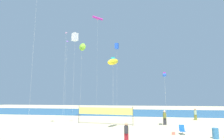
% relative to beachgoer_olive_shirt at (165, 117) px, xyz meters
% --- Properties ---
extents(ground_plane, '(120.00, 120.00, 0.00)m').
position_rel_beachgoer_olive_shirt_xyz_m(ground_plane, '(-6.15, -9.24, -0.99)').
color(ground_plane, beige).
extents(ocean_band, '(120.00, 20.00, 0.01)m').
position_rel_beachgoer_olive_shirt_xyz_m(ocean_band, '(-6.15, 19.06, -0.99)').
color(ocean_band, '#28608C').
rests_on(ocean_band, ground).
extents(beachgoer_olive_shirt, '(0.43, 0.43, 1.86)m').
position_rel_beachgoer_olive_shirt_xyz_m(beachgoer_olive_shirt, '(0.00, 0.00, 0.00)').
color(beachgoer_olive_shirt, '#2D2D33').
rests_on(beachgoer_olive_shirt, ground).
extents(beachgoer_sage_shirt, '(0.41, 0.41, 1.80)m').
position_rel_beachgoer_olive_shirt_xyz_m(beachgoer_sage_shirt, '(5.47, 5.87, -0.03)').
color(beachgoer_sage_shirt, olive).
rests_on(beachgoer_sage_shirt, ground).
extents(beachgoer_charcoal_shirt, '(0.36, 0.36, 1.56)m').
position_rel_beachgoer_olive_shirt_xyz_m(beachgoer_charcoal_shirt, '(-4.26, -9.86, -0.16)').
color(beachgoer_charcoal_shirt, maroon).
rests_on(beachgoer_charcoal_shirt, ground).
extents(folding_beach_chair, '(0.52, 0.65, 0.89)m').
position_rel_beachgoer_olive_shirt_xyz_m(folding_beach_chair, '(0.88, -5.86, -0.53)').
color(folding_beach_chair, '#1959B2').
rests_on(folding_beach_chair, ground).
extents(trash_barrel, '(0.53, 0.53, 0.91)m').
position_rel_beachgoer_olive_shirt_xyz_m(trash_barrel, '(3.36, -7.35, -0.54)').
color(trash_barrel, teal).
rests_on(trash_barrel, ground).
extents(volleyball_net, '(7.71, 1.11, 2.40)m').
position_rel_beachgoer_olive_shirt_xyz_m(volleyball_net, '(-7.91, -0.74, 0.64)').
color(volleyball_net, '#4C4C51').
rests_on(volleyball_net, ground).
extents(beach_handbag, '(0.32, 0.16, 0.26)m').
position_rel_beachgoer_olive_shirt_xyz_m(beach_handbag, '(0.00, -6.20, -0.87)').
color(beach_handbag, '#EA7260').
rests_on(beach_handbag, ground).
extents(kite_blue_box, '(0.77, 0.77, 13.97)m').
position_rel_beachgoer_olive_shirt_xyz_m(kite_blue_box, '(-7.44, 8.42, 12.42)').
color(kite_blue_box, silver).
rests_on(kite_blue_box, ground).
extents(kite_white_box, '(1.20, 1.20, 14.93)m').
position_rel_beachgoer_olive_shirt_xyz_m(kite_white_box, '(-14.42, 4.20, 13.22)').
color(kite_white_box, silver).
rests_on(kite_white_box, ground).
extents(kite_pink_diamond, '(0.50, 0.50, 12.31)m').
position_rel_beachgoer_olive_shirt_xyz_m(kite_pink_diamond, '(-12.79, -3.20, 10.35)').
color(kite_pink_diamond, silver).
rests_on(kite_pink_diamond, ground).
extents(kite_yellow_inflatable, '(1.52, 2.24, 8.23)m').
position_rel_beachgoer_olive_shirt_xyz_m(kite_yellow_inflatable, '(-6.10, -4.98, 6.63)').
color(kite_yellow_inflatable, silver).
rests_on(kite_yellow_inflatable, ground).
extents(kite_violet_diamond, '(0.63, 0.63, 15.94)m').
position_rel_beachgoer_olive_shirt_xyz_m(kite_violet_diamond, '(-18.71, 10.68, 14.07)').
color(kite_violet_diamond, silver).
rests_on(kite_violet_diamond, ground).
extents(kite_magenta_tube, '(1.92, 1.99, 20.00)m').
position_rel_beachgoer_olive_shirt_xyz_m(kite_magenta_tube, '(-11.48, 9.00, 18.72)').
color(kite_magenta_tube, silver).
rests_on(kite_magenta_tube, ground).
extents(kite_lime_delta, '(1.66, 0.88, 14.83)m').
position_rel_beachgoer_olive_shirt_xyz_m(kite_lime_delta, '(-15.02, 9.76, 13.02)').
color(kite_lime_delta, silver).
rests_on(kite_lime_delta, ground).
extents(kite_blue_inflatable, '(0.75, 1.50, 6.69)m').
position_rel_beachgoer_olive_shirt_xyz_m(kite_blue_inflatable, '(-0.05, -2.07, 5.31)').
color(kite_blue_inflatable, silver).
rests_on(kite_blue_inflatable, ground).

